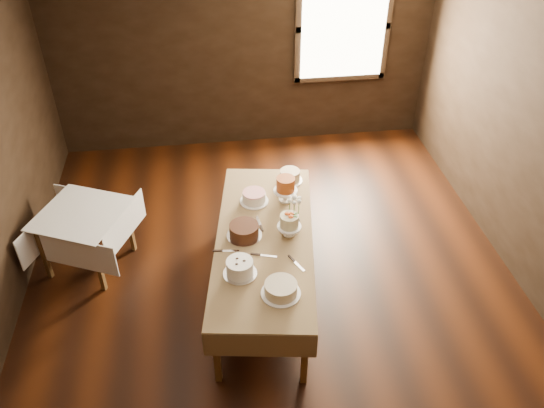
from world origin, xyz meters
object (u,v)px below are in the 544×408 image
Objects in this scene: display_table at (264,241)px; cake_server_c at (258,221)px; cake_speckled at (290,176)px; cake_server_d at (290,222)px; flower_vase at (294,220)px; side_table at (82,219)px; cake_flowers at (289,226)px; cake_swirl at (240,268)px; cake_lattice at (254,198)px; cake_cream at (281,289)px; cake_server_b at (299,266)px; cake_server_a at (269,256)px; cake_chocolate at (244,231)px; cake_server_e at (231,251)px; cake_caramel at (285,191)px.

cake_server_c is (-0.03, 0.24, 0.06)m from display_table.
cake_speckled is 0.71m from cake_server_d.
cake_server_d is 1.91× the size of flower_vase.
flower_vase is at bearing -13.90° from side_table.
cake_server_d is (0.04, 0.17, -0.10)m from cake_flowers.
cake_swirl is 1.24× the size of cake_server_c.
cake_lattice is 0.62m from cake_flowers.
flower_vase reaches higher than cake_cream.
cake_flowers reaches higher than cake_server_b.
cake_flowers reaches higher than cake_server_a.
display_table is at bearing 59.75° from cake_swirl.
cake_flowers reaches higher than cake_swirl.
display_table is 0.33m from cake_server_d.
cake_chocolate is 0.51m from cake_swirl.
side_table is 1.79m from cake_server_c.
cake_server_c reaches higher than display_table.
display_table is 10.01× the size of cake_server_a.
cake_lattice is 1.05m from cake_swirl.
cake_server_c is at bearing 121.33° from cake_server_d.
cake_lattice is at bearing -2.96° from side_table.
cake_server_d reaches higher than display_table.
cake_lattice is 0.77m from cake_server_e.
cake_caramel reaches higher than cake_chocolate.
cake_lattice is at bearing 93.62° from cake_cream.
cake_lattice is at bearing 93.53° from display_table.
cake_server_c is (0.01, -0.32, -0.05)m from cake_lattice.
display_table is 0.75m from cake_cream.
cake_chocolate is at bearing -21.04° from side_table.
cake_chocolate is (1.59, -0.61, 0.17)m from side_table.
cake_speckled is 1.49m from cake_swirl.
cake_server_a is at bearing 176.51° from cake_server_c.
cake_server_a is 1.91× the size of flower_vase.
cake_swirl is at bearing -137.04° from cake_flowers.
cake_caramel is at bearing 87.68° from cake_server_a.
flower_vase reaches higher than cake_server_d.
cake_cream is (0.23, -0.78, -0.01)m from cake_chocolate.
cake_server_a is (0.27, 0.19, -0.07)m from cake_swirl.
cake_chocolate is 1.60× the size of cake_server_e.
cake_server_b is at bearing -47.17° from cake_chocolate.
cake_server_c is (1.74, -0.41, 0.11)m from side_table.
cake_server_c is (-0.03, 0.51, 0.00)m from cake_server_a.
cake_server_a is at bearing -108.22° from cake_speckled.
cake_chocolate is 0.65m from cake_server_b.
cake_server_c is 1.00× the size of cake_server_d.
cake_chocolate is (-0.57, -0.84, 0.00)m from cake_speckled.
display_table is 0.27m from cake_server_a.
cake_speckled reaches higher than display_table.
cake_swirl is 1.24× the size of cake_server_b.
cake_lattice is 0.54m from flower_vase.
cake_server_a is (-0.04, 0.47, -0.05)m from cake_cream.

